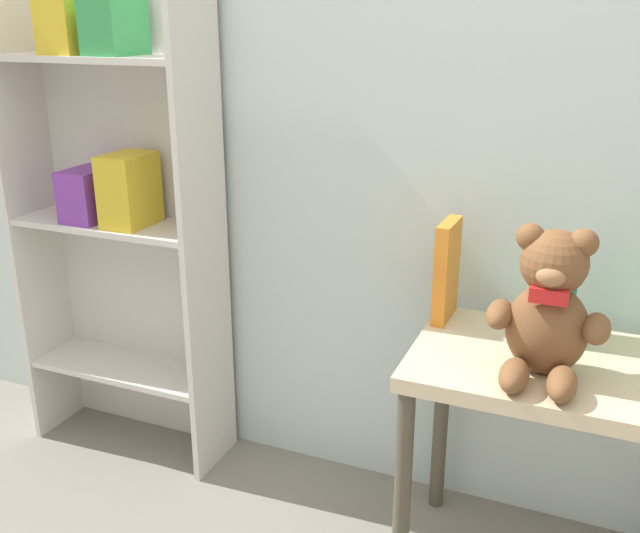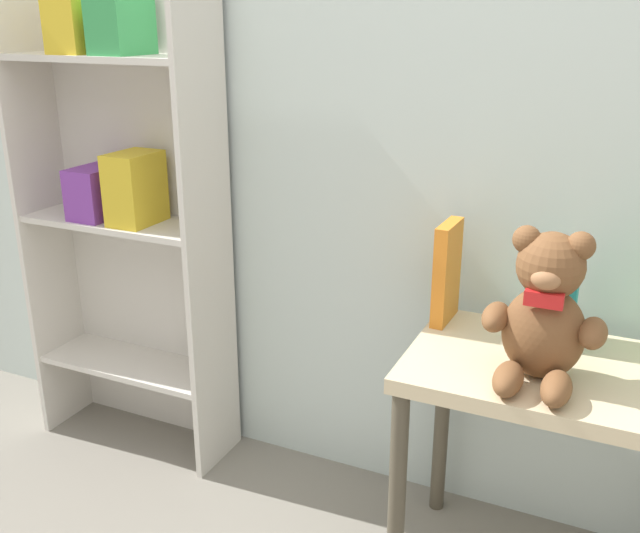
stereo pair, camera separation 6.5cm
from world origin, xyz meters
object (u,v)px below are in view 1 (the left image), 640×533
(bookshelf_side, at_px, (120,195))
(book_standing_teal, at_px, (571,297))
(display_table, at_px, (556,400))
(book_standing_orange, at_px, (447,271))
(teddy_bear, at_px, (548,310))

(bookshelf_side, xyz_separation_m, book_standing_teal, (1.29, -0.03, -0.11))
(display_table, height_order, book_standing_orange, book_standing_orange)
(teddy_bear, bearing_deg, book_standing_teal, 80.82)
(display_table, distance_m, book_standing_teal, 0.24)
(display_table, bearing_deg, bookshelf_side, 172.91)
(book_standing_orange, xyz_separation_m, book_standing_teal, (0.30, -0.00, -0.02))
(display_table, distance_m, book_standing_orange, 0.40)
(display_table, bearing_deg, book_standing_orange, 154.88)
(bookshelf_side, bearing_deg, display_table, -7.09)
(bookshelf_side, distance_m, teddy_bear, 1.28)
(teddy_bear, height_order, book_standing_teal, teddy_bear)
(book_standing_orange, bearing_deg, bookshelf_side, -179.51)
(teddy_bear, height_order, book_standing_orange, teddy_bear)
(bookshelf_side, distance_m, book_standing_teal, 1.29)
(book_standing_teal, bearing_deg, display_table, -91.66)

